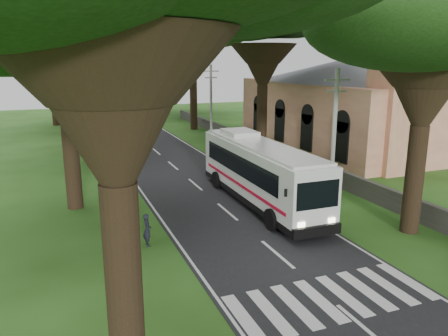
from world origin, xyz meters
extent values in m
plane|color=#284D16|center=(0.00, 0.00, 0.00)|extent=(140.00, 140.00, 0.00)
cube|color=black|center=(0.00, 25.00, 0.01)|extent=(8.00, 120.00, 0.04)
cube|color=silver|center=(0.00, -2.00, 0.00)|extent=(8.00, 3.00, 0.01)
cube|color=#383533|center=(9.00, 24.00, 0.60)|extent=(0.35, 50.00, 1.20)
cube|color=tan|center=(18.00, 22.00, 3.20)|extent=(12.00, 22.00, 6.40)
pyramid|color=#595960|center=(18.00, 22.00, 8.60)|extent=(14.00, 24.00, 2.20)
cube|color=tan|center=(15.00, 12.00, 5.00)|extent=(3.00, 3.00, 10.00)
cone|color=#595960|center=(15.00, 12.00, 10.80)|extent=(4.00, 4.00, 1.60)
cylinder|color=gray|center=(5.50, 6.00, 4.00)|extent=(0.24, 0.24, 8.00)
cube|color=gray|center=(5.50, 6.00, 7.40)|extent=(1.60, 0.10, 0.10)
cube|color=gray|center=(5.50, 6.00, 6.80)|extent=(1.20, 0.10, 0.10)
cylinder|color=gray|center=(5.50, 26.00, 4.00)|extent=(0.24, 0.24, 8.00)
cube|color=gray|center=(5.50, 26.00, 7.40)|extent=(1.60, 0.10, 0.10)
cube|color=gray|center=(5.50, 26.00, 6.80)|extent=(1.20, 0.10, 0.10)
cylinder|color=gray|center=(5.50, 46.00, 4.00)|extent=(0.24, 0.24, 8.00)
cube|color=gray|center=(5.50, 46.00, 7.40)|extent=(1.60, 0.10, 0.10)
cube|color=gray|center=(5.50, 46.00, 6.80)|extent=(1.20, 0.10, 0.10)
cylinder|color=black|center=(-7.50, -4.00, 2.84)|extent=(0.90, 0.90, 5.69)
cone|color=black|center=(-7.50, -4.00, 7.59)|extent=(3.20, 3.20, 3.80)
cylinder|color=black|center=(-8.00, 12.00, 2.63)|extent=(0.90, 0.90, 5.26)
cone|color=black|center=(-8.00, 12.00, 7.16)|extent=(3.20, 3.20, 3.80)
ellipsoid|color=black|center=(-8.00, 12.00, 10.70)|extent=(12.87, 12.87, 5.41)
cylinder|color=black|center=(-7.50, 30.00, 3.20)|extent=(0.90, 0.90, 6.40)
cone|color=black|center=(-7.50, 30.00, 8.30)|extent=(3.20, 3.20, 3.80)
ellipsoid|color=black|center=(-7.50, 30.00, 13.22)|extent=(13.41, 13.41, 5.63)
cylinder|color=black|center=(-8.50, 48.00, 3.15)|extent=(0.90, 0.90, 6.29)
cone|color=black|center=(-8.50, 48.00, 8.19)|extent=(3.20, 3.20, 3.80)
ellipsoid|color=black|center=(-8.50, 48.00, 12.98)|extent=(13.32, 13.32, 5.59)
cylinder|color=black|center=(7.50, 2.00, 2.69)|extent=(0.90, 0.90, 5.39)
cone|color=black|center=(7.50, 2.00, 7.29)|extent=(3.20, 3.20, 3.80)
ellipsoid|color=black|center=(7.50, 2.00, 10.98)|extent=(12.61, 12.61, 5.29)
cylinder|color=black|center=(8.00, 20.00, 3.17)|extent=(0.90, 0.90, 6.34)
cone|color=black|center=(8.00, 20.00, 8.24)|extent=(3.20, 3.20, 3.80)
ellipsoid|color=black|center=(8.00, 20.00, 13.08)|extent=(14.11, 14.11, 5.92)
cylinder|color=black|center=(7.50, 38.00, 3.05)|extent=(0.90, 0.90, 6.09)
cone|color=black|center=(7.50, 38.00, 7.99)|extent=(3.20, 3.20, 3.80)
ellipsoid|color=black|center=(7.50, 38.00, 12.54)|extent=(13.19, 13.19, 5.54)
cylinder|color=black|center=(8.50, 56.00, 2.75)|extent=(0.90, 0.90, 5.51)
cone|color=black|center=(8.50, 56.00, 7.41)|extent=(3.20, 3.20, 3.80)
ellipsoid|color=black|center=(8.50, 56.00, 11.24)|extent=(14.29, 14.29, 6.00)
cube|color=silver|center=(2.41, 8.80, 1.99)|extent=(2.66, 12.45, 3.06)
cube|color=black|center=(2.41, 9.11, 2.44)|extent=(2.71, 10.17, 1.14)
cube|color=black|center=(2.41, 8.80, 0.52)|extent=(2.70, 12.49, 0.36)
cube|color=red|center=(2.41, 8.80, 1.30)|extent=(2.71, 11.21, 0.19)
cube|color=silver|center=(2.41, 8.80, 3.59)|extent=(2.45, 11.83, 0.19)
cylinder|color=black|center=(1.09, 4.66, 0.57)|extent=(0.37, 1.14, 1.14)
cylinder|color=black|center=(3.68, 4.64, 0.57)|extent=(0.37, 1.14, 1.14)
cylinder|color=black|center=(1.14, 12.74, 0.57)|extent=(0.37, 1.14, 1.14)
cylinder|color=black|center=(3.73, 12.73, 0.57)|extent=(0.37, 1.14, 1.14)
imported|color=navy|center=(-2.33, 53.69, 0.63)|extent=(1.51, 3.69, 1.19)
imported|color=maroon|center=(1.74, 54.49, 0.79)|extent=(3.56, 5.62, 1.52)
imported|color=black|center=(-5.17, 5.05, 0.78)|extent=(0.39, 0.58, 1.57)
camera|label=1|loc=(-8.74, -13.84, 8.42)|focal=35.00mm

